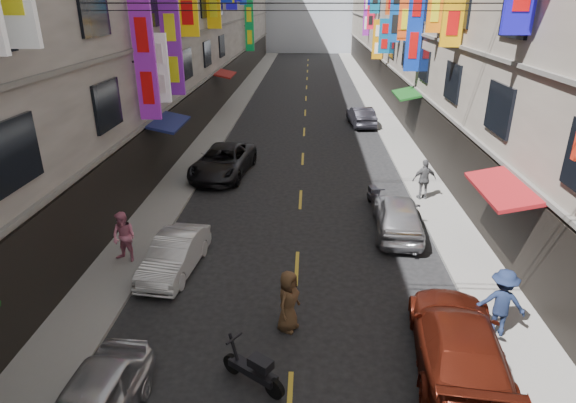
# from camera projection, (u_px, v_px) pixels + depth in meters

# --- Properties ---
(sidewalk_left) EXTENTS (2.00, 90.00, 0.12)m
(sidewalk_left) POSITION_uv_depth(u_px,v_px,m) (230.00, 111.00, 38.46)
(sidewalk_left) COLOR slate
(sidewalk_left) RESTS_ON ground
(sidewalk_right) EXTENTS (2.00, 90.00, 0.12)m
(sidewalk_right) POSITION_uv_depth(u_px,v_px,m) (381.00, 113.00, 37.97)
(sidewalk_right) COLOR slate
(sidewalk_right) RESTS_ON ground
(street_awnings) EXTENTS (13.99, 35.20, 0.41)m
(street_awnings) POSITION_uv_depth(u_px,v_px,m) (275.00, 123.00, 22.39)
(street_awnings) COLOR #134816
(street_awnings) RESTS_ON ground
(lane_markings) EXTENTS (0.12, 80.20, 0.01)m
(lane_markings) POSITION_uv_depth(u_px,v_px,m) (305.00, 122.00, 35.47)
(lane_markings) COLOR gold
(lane_markings) RESTS_ON ground
(scooter_crossing) EXTENTS (1.54, 1.13, 1.14)m
(scooter_crossing) POSITION_uv_depth(u_px,v_px,m) (254.00, 370.00, 11.07)
(scooter_crossing) COLOR black
(scooter_crossing) RESTS_ON ground
(scooter_far_right) EXTENTS (0.58, 1.80, 1.14)m
(scooter_far_right) POSITION_uv_depth(u_px,v_px,m) (374.00, 198.00, 20.66)
(scooter_far_right) COLOR black
(scooter_far_right) RESTS_ON ground
(car_left_mid) EXTENTS (1.72, 3.86, 1.23)m
(car_left_mid) POSITION_uv_depth(u_px,v_px,m) (175.00, 255.00, 15.73)
(car_left_mid) COLOR silver
(car_left_mid) RESTS_ON ground
(car_left_far) EXTENTS (3.09, 5.57, 1.47)m
(car_left_far) POSITION_uv_depth(u_px,v_px,m) (223.00, 161.00, 24.40)
(car_left_far) COLOR black
(car_left_far) RESTS_ON ground
(car_right_near) EXTENTS (2.61, 5.23, 1.46)m
(car_right_near) POSITION_uv_depth(u_px,v_px,m) (458.00, 342.00, 11.54)
(car_right_near) COLOR #581B0F
(car_right_near) RESTS_ON ground
(car_right_mid) EXTENTS (2.06, 4.42, 1.47)m
(car_right_mid) POSITION_uv_depth(u_px,v_px,m) (398.00, 215.00, 18.30)
(car_right_mid) COLOR #AAAAAF
(car_right_mid) RESTS_ON ground
(car_right_far) EXTENTS (1.89, 4.25, 1.35)m
(car_right_far) POSITION_uv_depth(u_px,v_px,m) (361.00, 116.00, 34.09)
(car_right_far) COLOR #28272F
(car_right_far) RESTS_ON ground
(pedestrian_lfar) EXTENTS (1.00, 0.83, 1.76)m
(pedestrian_lfar) POSITION_uv_depth(u_px,v_px,m) (124.00, 237.00, 16.03)
(pedestrian_lfar) COLOR #D5718E
(pedestrian_lfar) RESTS_ON sidewalk_left
(pedestrian_rnear) EXTENTS (1.34, 0.90, 1.89)m
(pedestrian_rnear) POSITION_uv_depth(u_px,v_px,m) (502.00, 302.00, 12.46)
(pedestrian_rnear) COLOR #151F3C
(pedestrian_rnear) RESTS_ON sidewalk_right
(pedestrian_rfar) EXTENTS (1.15, 0.78, 1.81)m
(pedestrian_rfar) POSITION_uv_depth(u_px,v_px,m) (424.00, 179.00, 21.11)
(pedestrian_rfar) COLOR #515153
(pedestrian_rfar) RESTS_ON sidewalk_right
(pedestrian_crossing) EXTENTS (0.91, 1.03, 1.77)m
(pedestrian_crossing) POSITION_uv_depth(u_px,v_px,m) (288.00, 301.00, 12.84)
(pedestrian_crossing) COLOR #503620
(pedestrian_crossing) RESTS_ON ground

